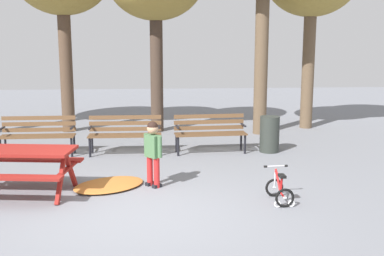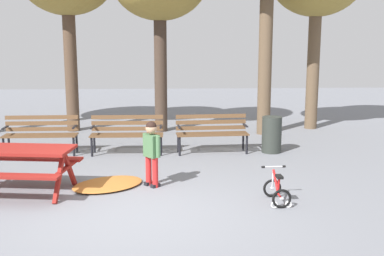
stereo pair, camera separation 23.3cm
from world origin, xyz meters
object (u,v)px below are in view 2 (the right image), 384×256
(park_bench_right, at_px, (212,130))
(picnic_table, at_px, (18,158))
(park_bench_far_left, at_px, (41,131))
(kids_bicycle, at_px, (277,190))
(child_standing, at_px, (152,148))
(trash_bin, at_px, (272,135))
(park_bench_left, at_px, (127,131))

(park_bench_right, bearing_deg, picnic_table, -141.73)
(park_bench_far_left, xyz_separation_m, kids_bicycle, (4.51, -3.46, -0.31))
(child_standing, xyz_separation_m, trash_bin, (2.62, 2.41, -0.27))
(picnic_table, distance_m, park_bench_right, 4.41)
(park_bench_right, bearing_deg, park_bench_far_left, 179.52)
(park_bench_far_left, xyz_separation_m, park_bench_left, (1.90, -0.05, 0.00))
(child_standing, bearing_deg, park_bench_far_left, 135.28)
(park_bench_far_left, distance_m, park_bench_left, 1.90)
(kids_bicycle, distance_m, trash_bin, 3.43)
(kids_bicycle, bearing_deg, picnic_table, 170.51)
(child_standing, relative_size, kids_bicycle, 1.99)
(park_bench_far_left, relative_size, park_bench_right, 0.99)
(park_bench_left, xyz_separation_m, child_standing, (0.63, -2.45, 0.17))
(trash_bin, bearing_deg, kids_bicycle, -100.70)
(trash_bin, bearing_deg, child_standing, -137.32)
(picnic_table, bearing_deg, child_standing, 6.68)
(park_bench_far_left, bearing_deg, park_bench_right, -0.48)
(child_standing, bearing_deg, trash_bin, 42.68)
(kids_bicycle, bearing_deg, park_bench_right, 101.76)
(picnic_table, height_order, child_standing, child_standing)
(child_standing, bearing_deg, park_bench_right, 62.90)
(park_bench_left, bearing_deg, child_standing, -75.64)
(park_bench_left, height_order, trash_bin, park_bench_left)
(picnic_table, distance_m, park_bench_left, 3.13)
(park_bench_right, height_order, child_standing, child_standing)
(picnic_table, distance_m, child_standing, 2.21)
(park_bench_far_left, bearing_deg, child_standing, -44.72)
(picnic_table, xyz_separation_m, trash_bin, (4.81, 2.67, -0.19))
(park_bench_far_left, relative_size, kids_bicycle, 2.78)
(park_bench_far_left, xyz_separation_m, trash_bin, (5.14, -0.09, -0.10))
(picnic_table, xyz_separation_m, park_bench_right, (3.46, 2.73, -0.08))
(park_bench_left, height_order, kids_bicycle, park_bench_left)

